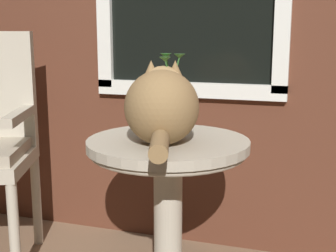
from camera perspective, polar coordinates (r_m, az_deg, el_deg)
wicker_side_table at (r=1.76m, az=0.00°, el=-8.25°), size 0.60×0.60×0.64m
cat at (r=1.64m, az=-0.74°, el=2.73°), size 0.34×0.61×0.28m
pewter_vase_with_ivy at (r=1.83m, az=0.45°, el=2.28°), size 0.13×0.13×0.31m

